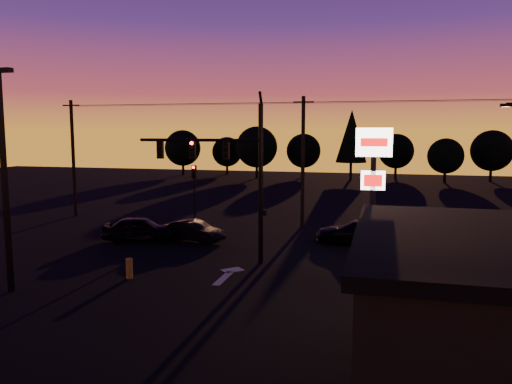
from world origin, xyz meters
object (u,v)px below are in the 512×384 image
suv_parked (479,308)px  pylon_sign (373,173)px  parking_lot_light (4,166)px  bollard (129,268)px  traffic_signal_mast (230,165)px  secondary_signal (194,187)px  car_left (141,229)px  car_right (358,232)px  car_mid (194,231)px

suv_parked → pylon_sign: bearing=122.2°
parking_lot_light → bollard: size_ratio=9.97×
pylon_sign → suv_parked: size_ratio=1.23×
traffic_signal_mast → secondary_signal: 9.19m
car_left → pylon_sign: bearing=-126.8°
car_right → suv_parked: suv_parked is taller
car_mid → suv_parked: size_ratio=0.70×
pylon_sign → suv_parked: pylon_sign is taller
traffic_signal_mast → suv_parked: bearing=-30.9°
car_left → car_mid: size_ratio=1.15×
pylon_sign → car_right: bearing=96.6°
traffic_signal_mast → secondary_signal: bearing=123.2°
parking_lot_light → car_right: size_ratio=1.82×
traffic_signal_mast → car_right: size_ratio=1.71×
pylon_sign → car_mid: bearing=149.1°
car_left → bollard: bearing=-171.1°
secondary_signal → car_mid: bearing=-69.7°
secondary_signal → suv_parked: 21.06m
pylon_sign → car_left: (-13.76, 5.54, -4.16)m
traffic_signal_mast → car_left: 8.43m
pylon_sign → car_mid: (-10.66, 6.37, -4.28)m
bollard → car_left: 7.75m
traffic_signal_mast → car_mid: bearing=132.6°
car_right → suv_parked: (4.59, -11.98, 0.04)m
car_mid → car_right: 9.88m
traffic_signal_mast → parking_lot_light: (-7.40, -6.99, 0.33)m
car_left → car_mid: 3.21m
car_left → suv_parked: suv_parked is taller
pylon_sign → car_left: pylon_sign is taller
parking_lot_light → bollard: (3.85, 2.95, -4.81)m
traffic_signal_mast → bollard: 7.00m
pylon_sign → car_right: pylon_sign is taller
traffic_signal_mast → car_mid: (-3.56, 3.87, -4.30)m
traffic_signal_mast → parking_lot_light: size_ratio=0.94×
parking_lot_light → pylon_sign: (14.50, 4.50, -0.36)m
secondary_signal → pylon_sign: size_ratio=0.64×
bollard → car_right: (9.72, 9.60, 0.27)m
pylon_sign → car_mid: pylon_sign is taller
car_left → car_right: size_ratio=0.88×
pylon_sign → car_right: (-0.93, 8.05, -4.18)m
car_left → car_right: 13.07m
secondary_signal → pylon_sign: bearing=-39.8°
parking_lot_light → pylon_sign: size_ratio=1.34×
traffic_signal_mast → pylon_sign: 7.52m
parking_lot_light → suv_parked: parking_lot_light is taller
secondary_signal → car_mid: 4.46m
secondary_signal → pylon_sign: (12.00, -9.99, 2.05)m
traffic_signal_mast → car_left: (-6.66, 3.05, -4.18)m
car_right → suv_parked: bearing=27.2°
car_right → traffic_signal_mast: bearing=-41.8°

